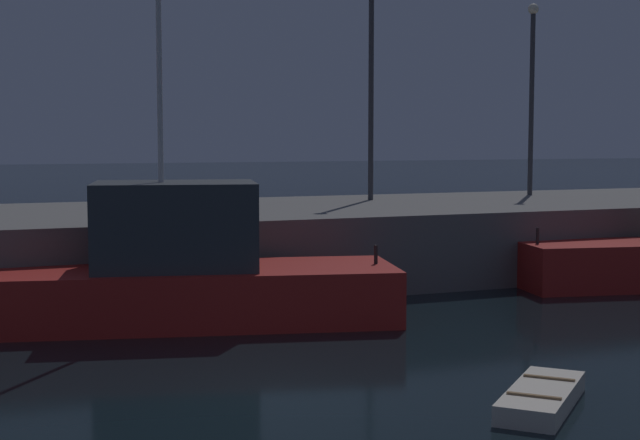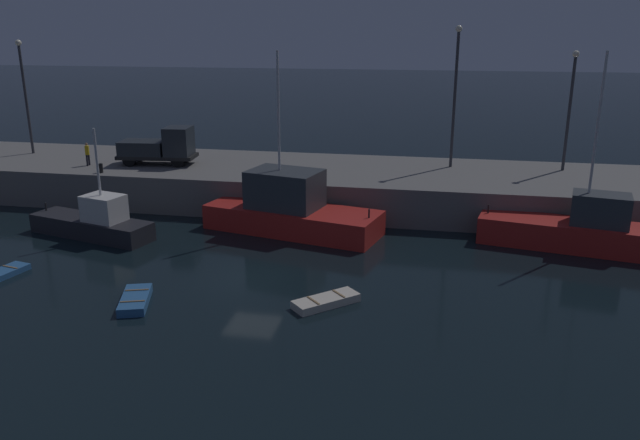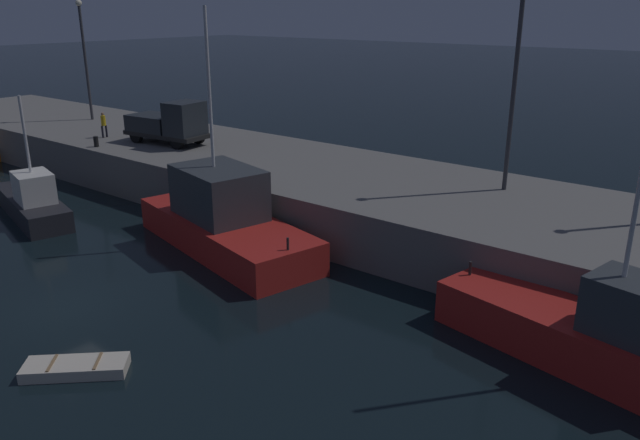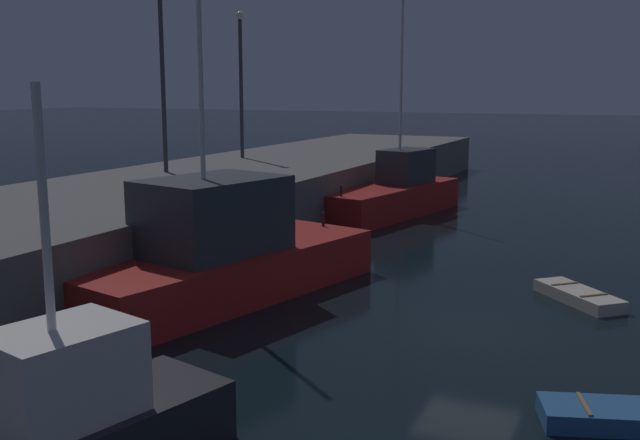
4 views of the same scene
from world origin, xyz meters
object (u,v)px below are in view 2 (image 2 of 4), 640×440
at_px(fishing_boat_blue, 290,209).
at_px(rowboat_blue_far, 135,300).
at_px(lamp_post_east, 455,88).
at_px(bollard_central, 101,168).
at_px(rowboat_white_mid, 0,274).
at_px(fishing_boat_orange, 94,222).
at_px(fishing_boat_white, 575,229).
at_px(lamp_post_central, 570,102).
at_px(lamp_post_west, 25,89).
at_px(bollard_west, 306,177).
at_px(utility_truck, 161,147).
at_px(dinghy_red_small, 326,301).
at_px(dockworker, 87,153).

distance_m(fishing_boat_blue, rowboat_blue_far, 12.15).
bearing_deg(lamp_post_east, bollard_central, -164.39).
xyz_separation_m(rowboat_white_mid, lamp_post_east, (21.44, 18.50, 7.65)).
distance_m(fishing_boat_orange, bollard_central, 6.44).
bearing_deg(fishing_boat_white, lamp_post_central, 85.57).
distance_m(rowboat_white_mid, bollard_central, 12.49).
bearing_deg(rowboat_white_mid, lamp_post_west, 119.65).
height_order(lamp_post_central, bollard_west, lamp_post_central).
bearing_deg(lamp_post_east, lamp_post_west, -177.97).
bearing_deg(rowboat_blue_far, utility_truck, 110.42).
xyz_separation_m(fishing_boat_blue, dinghy_red_small, (3.97, -9.83, -1.16)).
relative_size(dinghy_red_small, bollard_central, 4.63).
bearing_deg(lamp_post_central, utility_truck, -172.95).
distance_m(utility_truck, bollard_central, 4.44).
distance_m(lamp_post_west, utility_truck, 12.16).
height_order(fishing_boat_orange, utility_truck, fishing_boat_orange).
distance_m(rowboat_white_mid, lamp_post_west, 21.25).
height_order(lamp_post_central, dockworker, lamp_post_central).
xyz_separation_m(fishing_boat_blue, lamp_post_east, (9.27, 8.78, 6.46)).
relative_size(fishing_boat_blue, dinghy_red_small, 3.77).
relative_size(fishing_boat_orange, lamp_post_central, 1.03).
bearing_deg(lamp_post_west, dinghy_red_small, -33.91).
distance_m(fishing_boat_blue, bollard_west, 2.84).
bearing_deg(rowboat_white_mid, fishing_boat_white, 19.12).
relative_size(lamp_post_east, dockworker, 5.86).
relative_size(fishing_boat_blue, bollard_central, 17.45).
relative_size(rowboat_white_mid, dockworker, 1.86).
bearing_deg(fishing_boat_orange, fishing_boat_blue, 16.22).
distance_m(utility_truck, bollard_west, 11.55).
relative_size(lamp_post_west, lamp_post_east, 0.90).
relative_size(fishing_boat_blue, dockworker, 6.85).
bearing_deg(rowboat_white_mid, dinghy_red_small, -0.39).
distance_m(rowboat_blue_far, lamp_post_east, 25.40).
distance_m(lamp_post_east, utility_truck, 20.55).
height_order(fishing_boat_white, lamp_post_central, fishing_boat_white).
height_order(lamp_post_west, bollard_central, lamp_post_west).
bearing_deg(lamp_post_east, bollard_west, -144.46).
distance_m(lamp_post_central, dockworker, 32.74).
height_order(rowboat_blue_far, utility_truck, utility_truck).
bearing_deg(fishing_boat_orange, bollard_central, 114.61).
distance_m(rowboat_white_mid, utility_truck, 15.93).
height_order(fishing_boat_white, bollard_central, fishing_boat_white).
relative_size(fishing_boat_orange, utility_truck, 1.45).
xyz_separation_m(lamp_post_west, dockworker, (6.57, -3.29, -3.95)).
xyz_separation_m(rowboat_white_mid, utility_truck, (1.55, 15.46, 3.53)).
height_order(rowboat_blue_far, lamp_post_central, lamp_post_central).
bearing_deg(bollard_west, rowboat_blue_far, -108.77).
distance_m(lamp_post_central, utility_truck, 27.73).
height_order(rowboat_white_mid, dockworker, dockworker).
relative_size(lamp_post_central, bollard_west, 12.86).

